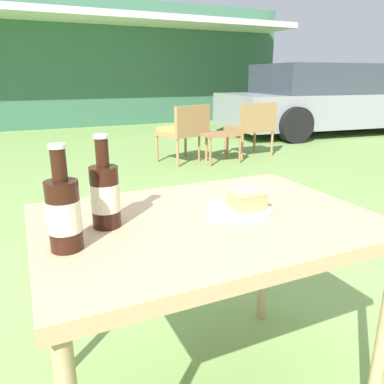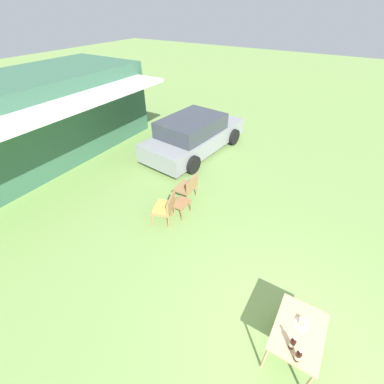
{
  "view_description": "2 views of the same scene",
  "coord_description": "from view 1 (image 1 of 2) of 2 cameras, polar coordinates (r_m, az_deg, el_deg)",
  "views": [
    {
      "loc": [
        -0.47,
        -0.93,
        1.09
      ],
      "look_at": [
        0.0,
        0.1,
        0.74
      ],
      "focal_mm": 35.0,
      "sensor_mm": 36.0,
      "label": 1
    },
    {
      "loc": [
        -2.33,
        0.42,
        4.58
      ],
      "look_at": [
        1.81,
        2.96,
        0.9
      ],
      "focal_mm": 24.0,
      "sensor_mm": 36.0,
      "label": 2
    }
  ],
  "objects": [
    {
      "name": "cake_on_plate",
      "position": [
        1.17,
        7.77,
        -1.64
      ],
      "size": [
        0.2,
        0.2,
        0.07
      ],
      "color": "white",
      "rests_on": "patio_table"
    },
    {
      "name": "garden_side_table",
      "position": [
        4.92,
        4.23,
        8.37
      ],
      "size": [
        0.48,
        0.37,
        0.39
      ],
      "color": "#996B42",
      "rests_on": "ground_plane"
    },
    {
      "name": "patio_table",
      "position": [
        1.14,
        2.1,
        -6.86
      ],
      "size": [
        0.98,
        0.69,
        0.69
      ],
      "color": "tan",
      "rests_on": "ground_plane"
    },
    {
      "name": "parked_car",
      "position": [
        8.04,
        19.61,
        13.01
      ],
      "size": [
        4.35,
        2.31,
        1.31
      ],
      "rotation": [
        0.0,
        0.0,
        -0.1
      ],
      "color": "gray",
      "rests_on": "ground_plane"
    },
    {
      "name": "fork",
      "position": [
        1.13,
        4.76,
        -3.59
      ],
      "size": [
        0.16,
        0.08,
        0.01
      ],
      "color": "silver",
      "rests_on": "patio_table"
    },
    {
      "name": "wicker_chair_plain",
      "position": [
        5.38,
        9.2,
        10.04
      ],
      "size": [
        0.59,
        0.5,
        0.74
      ],
      "rotation": [
        0.0,
        0.0,
        3.19
      ],
      "color": "#9E7547",
      "rests_on": "ground_plane"
    },
    {
      "name": "cola_bottle_far",
      "position": [
        0.93,
        -18.95,
        -2.95
      ],
      "size": [
        0.08,
        0.08,
        0.26
      ],
      "color": "black",
      "rests_on": "patio_table"
    },
    {
      "name": "cabin_building",
      "position": [
        10.36,
        -17.37,
        17.96
      ],
      "size": [
        9.66,
        4.55,
        2.68
      ],
      "color": "#38664C",
      "rests_on": "ground_plane"
    },
    {
      "name": "wicker_chair_cushioned",
      "position": [
        4.91,
        -1.17,
        9.58
      ],
      "size": [
        0.69,
        0.63,
        0.74
      ],
      "rotation": [
        0.0,
        0.0,
        3.47
      ],
      "color": "#9E7547",
      "rests_on": "ground_plane"
    },
    {
      "name": "cola_bottle_near",
      "position": [
        1.05,
        -13.12,
        -0.31
      ],
      "size": [
        0.08,
        0.08,
        0.26
      ],
      "color": "black",
      "rests_on": "patio_table"
    }
  ]
}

